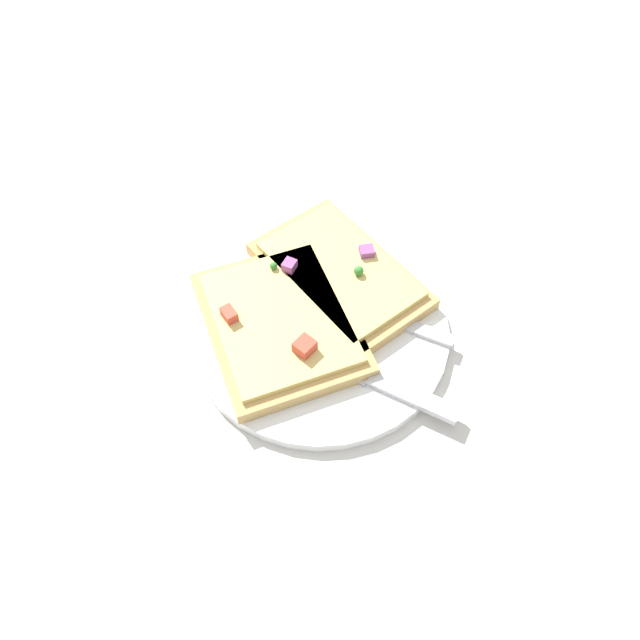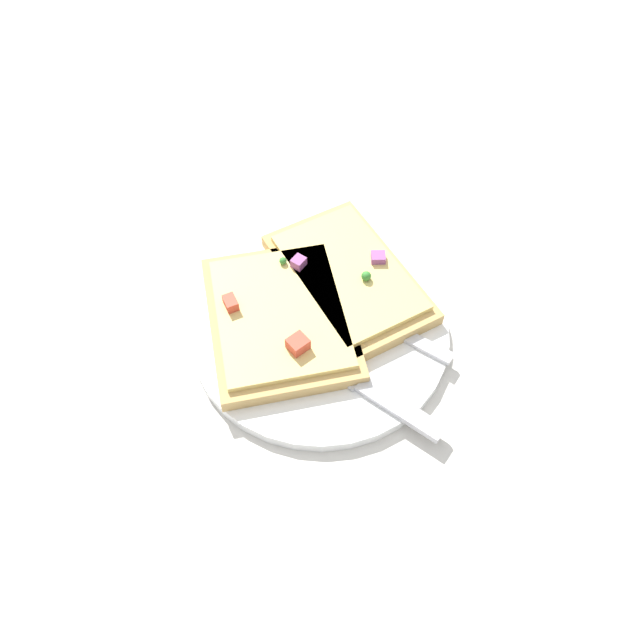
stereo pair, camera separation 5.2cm
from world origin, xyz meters
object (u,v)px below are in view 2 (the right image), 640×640
Objects in this scene: pizza_slice_main at (280,317)px; fork at (349,307)px; knife at (351,378)px; plate at (320,330)px; pizza_slice_corner at (349,277)px.

fork is at bearing 93.08° from pizza_slice_main.
fork is 0.86× the size of knife.
fork is 0.08m from knife.
plate is 1.24× the size of pizza_slice_corner.
pizza_slice_main reaches higher than plate.
plate is 1.38× the size of knife.
pizza_slice_main reaches higher than fork.
pizza_slice_corner is (-0.03, 0.01, 0.01)m from fork.
fork is 0.92× the size of pizza_slice_main.
knife is 1.08× the size of pizza_slice_main.
pizza_slice_corner is (-0.05, 0.04, 0.02)m from plate.
pizza_slice_main reaches higher than knife.
plate is at bearing 70.23° from fork.
pizza_slice_main is (-0.07, -0.05, 0.01)m from knife.
pizza_slice_main is (0.00, -0.07, 0.01)m from fork.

